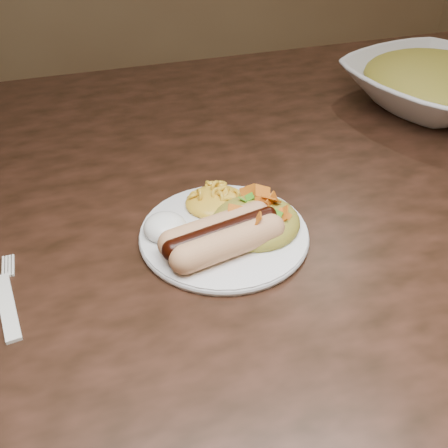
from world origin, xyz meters
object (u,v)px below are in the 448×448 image
object	(u,v)px
table	(198,231)
serving_bowl	(433,87)
plate	(224,234)
fork	(7,306)

from	to	relation	value
table	serving_bowl	distance (m)	0.48
table	plate	world-z (taller)	plate
plate	fork	xyz separation A→B (m)	(-0.25, -0.04, -0.00)
fork	serving_bowl	bearing A→B (deg)	14.44
table	fork	size ratio (longest dim) A/B	10.46
serving_bowl	table	bearing A→B (deg)	-166.69
table	fork	world-z (taller)	fork
table	fork	distance (m)	0.32
plate	serving_bowl	size ratio (longest dim) A/B	0.70
table	serving_bowl	bearing A→B (deg)	13.31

